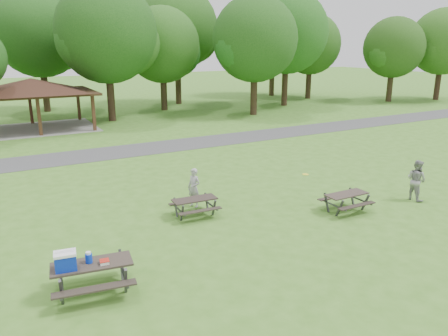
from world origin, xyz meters
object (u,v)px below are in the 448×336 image
Objects in this scene: picnic_table_near at (84,267)px; frisbee_thrower at (194,188)px; picnic_table_middle at (195,203)px; frisbee_catcher at (416,180)px.

picnic_table_near is 6.73m from frisbee_thrower.
picnic_table_near is 1.43× the size of frisbee_thrower.
frisbee_catcher is at bearing -17.74° from picnic_table_middle.
picnic_table_near is 1.30× the size of picnic_table_middle.
picnic_table_near is 13.41m from frisbee_catcher.
frisbee_thrower is 0.92× the size of frisbee_catcher.
picnic_table_middle is at bearing 36.27° from picnic_table_near.
frisbee_catcher reaches higher than frisbee_thrower.
picnic_table_near is at bearing 92.68° from frisbee_catcher.
picnic_table_middle is 1.03m from frisbee_thrower.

